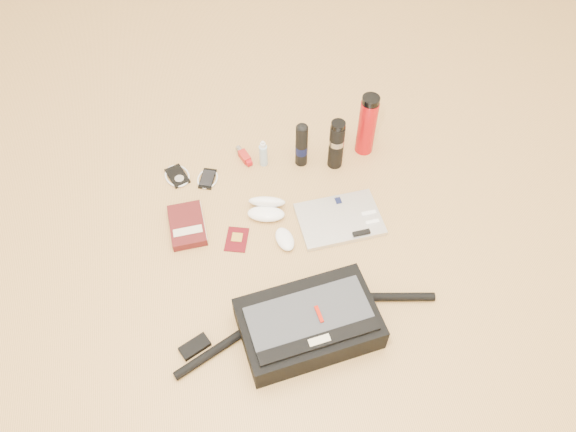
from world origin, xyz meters
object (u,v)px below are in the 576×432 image
(messenger_bag, at_px, (308,324))
(thermos_red, at_px, (367,125))
(laptop, at_px, (340,219))
(thermos_black, at_px, (336,144))
(book, at_px, (187,225))

(messenger_bag, relative_size, thermos_red, 3.20)
(messenger_bag, height_order, thermos_red, thermos_red)
(messenger_bag, xyz_separation_m, thermos_red, (0.40, 0.77, 0.08))
(laptop, height_order, thermos_black, thermos_black)
(laptop, height_order, book, book)
(messenger_bag, distance_m, thermos_red, 0.87)
(book, relative_size, thermos_black, 0.87)
(messenger_bag, bearing_deg, laptop, 55.58)
(laptop, bearing_deg, book, 169.12)
(book, bearing_deg, messenger_bag, -57.18)
(messenger_bag, height_order, book, messenger_bag)
(messenger_bag, relative_size, book, 4.51)
(laptop, distance_m, thermos_red, 0.42)
(laptop, xyz_separation_m, thermos_black, (0.05, 0.29, 0.11))
(messenger_bag, height_order, thermos_black, thermos_black)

